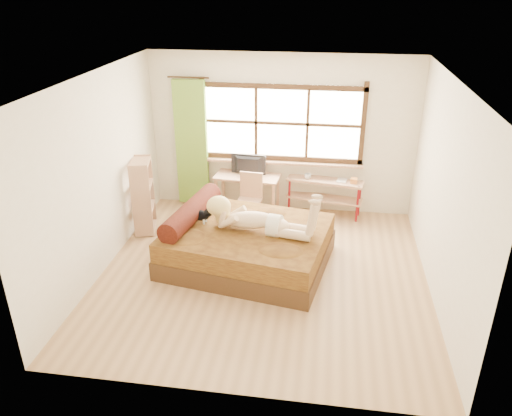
% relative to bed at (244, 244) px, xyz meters
% --- Properties ---
extents(floor, '(4.50, 4.50, 0.00)m').
position_rel_bed_xyz_m(floor, '(0.32, -0.27, -0.30)').
color(floor, '#9E754C').
rests_on(floor, ground).
extents(ceiling, '(4.50, 4.50, 0.00)m').
position_rel_bed_xyz_m(ceiling, '(0.32, -0.27, 2.40)').
color(ceiling, white).
rests_on(ceiling, wall_back).
extents(wall_back, '(4.50, 0.00, 4.50)m').
position_rel_bed_xyz_m(wall_back, '(0.32, 1.98, 1.05)').
color(wall_back, silver).
rests_on(wall_back, floor).
extents(wall_front, '(4.50, 0.00, 4.50)m').
position_rel_bed_xyz_m(wall_front, '(0.32, -2.52, 1.05)').
color(wall_front, silver).
rests_on(wall_front, floor).
extents(wall_left, '(0.00, 4.50, 4.50)m').
position_rel_bed_xyz_m(wall_left, '(-1.93, -0.27, 1.05)').
color(wall_left, silver).
rests_on(wall_left, floor).
extents(wall_right, '(0.00, 4.50, 4.50)m').
position_rel_bed_xyz_m(wall_right, '(2.57, -0.27, 1.05)').
color(wall_right, silver).
rests_on(wall_right, floor).
extents(window, '(2.80, 0.16, 1.46)m').
position_rel_bed_xyz_m(window, '(0.32, 1.95, 1.21)').
color(window, '#FFEDBF').
rests_on(window, wall_back).
extents(curtain, '(0.55, 0.10, 2.20)m').
position_rel_bed_xyz_m(curtain, '(-1.23, 1.86, 0.85)').
color(curtain, '#518A25').
rests_on(curtain, wall_back).
extents(bed, '(2.49, 2.13, 0.84)m').
position_rel_bed_xyz_m(bed, '(0.00, 0.00, 0.00)').
color(bed, '#31230E').
rests_on(bed, floor).
extents(woman, '(1.61, 0.71, 0.67)m').
position_rel_bed_xyz_m(woman, '(0.20, -0.06, 0.59)').
color(woman, '#D5B189').
rests_on(woman, bed).
extents(kitten, '(0.35, 0.19, 0.27)m').
position_rel_bed_xyz_m(kitten, '(-0.67, 0.09, 0.39)').
color(kitten, black).
rests_on(kitten, bed).
extents(desk, '(1.14, 0.60, 0.69)m').
position_rel_bed_xyz_m(desk, '(-0.23, 1.68, 0.29)').
color(desk, tan).
rests_on(desk, floor).
extents(monitor, '(0.61, 0.13, 0.35)m').
position_rel_bed_xyz_m(monitor, '(-0.23, 1.73, 0.56)').
color(monitor, black).
rests_on(monitor, desk).
extents(chair, '(0.42, 0.42, 0.86)m').
position_rel_bed_xyz_m(chair, '(-0.12, 1.30, 0.18)').
color(chair, tan).
rests_on(chair, floor).
extents(pipe_shelf, '(1.32, 0.54, 0.73)m').
position_rel_bed_xyz_m(pipe_shelf, '(1.11, 1.79, 0.17)').
color(pipe_shelf, tan).
rests_on(pipe_shelf, floor).
extents(cup, '(0.13, 0.13, 0.09)m').
position_rel_bed_xyz_m(cup, '(0.80, 1.80, 0.39)').
color(cup, gray).
rests_on(cup, pipe_shelf).
extents(book, '(0.20, 0.24, 0.02)m').
position_rel_bed_xyz_m(book, '(1.30, 1.80, 0.35)').
color(book, gray).
rests_on(book, pipe_shelf).
extents(bookshelf, '(0.41, 0.58, 1.21)m').
position_rel_bed_xyz_m(bookshelf, '(-1.76, 0.76, 0.31)').
color(bookshelf, tan).
rests_on(bookshelf, floor).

